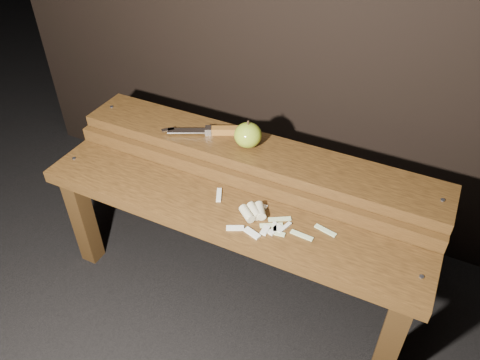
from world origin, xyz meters
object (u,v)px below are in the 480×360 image
at_px(bench_rear_tier, 254,170).
at_px(knife, 218,131).
at_px(bench_front_tier, 222,228).
at_px(apple, 248,135).

xyz_separation_m(bench_rear_tier, knife, (-0.14, 0.02, 0.10)).
bearing_deg(bench_rear_tier, knife, 171.00).
relative_size(bench_front_tier, bench_rear_tier, 1.00).
bearing_deg(apple, knife, 171.04).
distance_m(bench_front_tier, knife, 0.33).
distance_m(bench_front_tier, bench_rear_tier, 0.23).
distance_m(bench_rear_tier, knife, 0.17).
bearing_deg(apple, bench_rear_tier, -9.17).
height_order(apple, knife, apple).
relative_size(bench_rear_tier, knife, 4.68).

